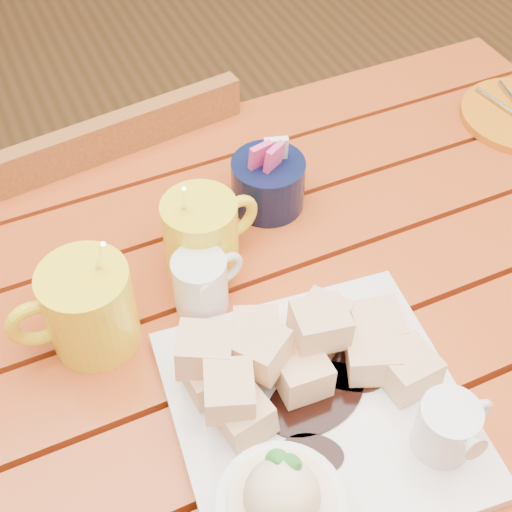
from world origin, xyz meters
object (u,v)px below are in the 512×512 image
table (260,372)px  coffee_mug_left (87,308)px  coffee_mug_right (203,233)px  chair_far (122,247)px  dessert_plate (309,418)px

table → coffee_mug_left: coffee_mug_left is taller
table → coffee_mug_left: 0.25m
coffee_mug_right → chair_far: coffee_mug_right is taller
coffee_mug_right → chair_far: bearing=84.8°
dessert_plate → coffee_mug_right: coffee_mug_right is taller
coffee_mug_right → chair_far: (-0.04, 0.35, -0.35)m
dessert_plate → coffee_mug_right: (-0.01, 0.26, 0.02)m
table → chair_far: bearing=98.1°
coffee_mug_left → table: bearing=-14.2°
table → coffee_mug_right: bearing=101.9°
dessert_plate → coffee_mug_right: bearing=91.6°
coffee_mug_right → table: bearing=-90.3°
table → coffee_mug_right: coffee_mug_right is taller
coffee_mug_left → dessert_plate: bearing=-48.4°
dessert_plate → table: bearing=83.8°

